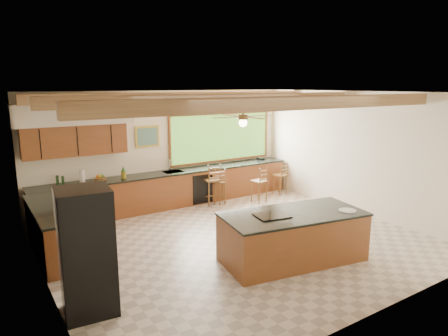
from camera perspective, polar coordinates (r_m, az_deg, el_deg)
ground at (r=8.35m, az=1.77°, el=-10.32°), size 7.20×7.20×0.00m
room_shell at (r=8.24m, az=-1.70°, el=5.32°), size 7.27×6.54×3.02m
counter_run at (r=9.94m, az=-10.49°, el=-4.04°), size 7.12×3.10×1.22m
island at (r=7.44m, az=9.78°, el=-9.61°), size 2.74×1.63×0.91m
refrigerator at (r=5.91m, az=-19.04°, el=-11.25°), size 0.77×0.75×1.79m
bar_stool_a at (r=10.67m, az=-0.59°, el=-2.12°), size 0.44×0.44×0.97m
bar_stool_b at (r=10.53m, az=-1.56°, el=-1.84°), size 0.45×0.45×1.12m
bar_stool_c at (r=10.78m, az=5.23°, el=-1.98°), size 0.40×0.40×0.99m
bar_stool_d at (r=11.68m, az=8.17°, el=-1.11°), size 0.38×0.38×0.94m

